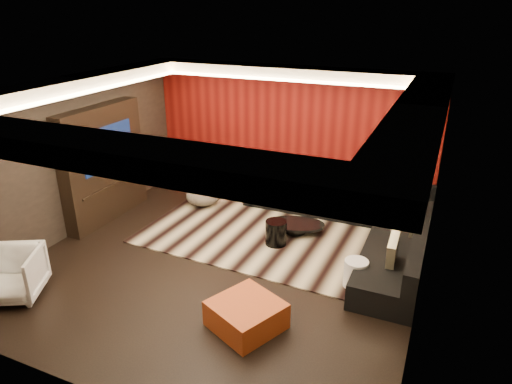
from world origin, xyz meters
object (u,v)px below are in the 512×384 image
at_px(orange_ottoman, 246,315).
at_px(armchair, 12,274).
at_px(coffee_table, 295,227).
at_px(sectional_sofa, 356,219).
at_px(drum_stool, 276,233).
at_px(white_side_table, 356,274).

height_order(orange_ottoman, armchair, armchair).
relative_size(orange_ottoman, armchair, 1.03).
xyz_separation_m(coffee_table, sectional_sofa, (1.00, 0.45, 0.15)).
distance_m(orange_ottoman, sectional_sofa, 3.29).
height_order(drum_stool, white_side_table, drum_stool).
distance_m(coffee_table, white_side_table, 1.89).
relative_size(white_side_table, orange_ottoman, 0.54).
bearing_deg(orange_ottoman, sectional_sofa, 77.22).
bearing_deg(drum_stool, armchair, -134.91).
xyz_separation_m(coffee_table, armchair, (-3.06, -3.48, 0.25)).
relative_size(drum_stool, white_side_table, 0.99).
bearing_deg(drum_stool, orange_ottoman, -78.71).
xyz_separation_m(armchair, sectional_sofa, (4.06, 3.92, -0.10)).
height_order(drum_stool, sectional_sofa, sectional_sofa).
bearing_deg(coffee_table, drum_stool, -105.95).
bearing_deg(coffee_table, armchair, -131.36).
bearing_deg(armchair, coffee_table, 21.17).
xyz_separation_m(coffee_table, drum_stool, (-0.16, -0.57, 0.13)).
bearing_deg(orange_ottoman, white_side_table, 53.05).
bearing_deg(armchair, orange_ottoman, -15.28).
relative_size(coffee_table, white_side_table, 2.41).
distance_m(coffee_table, sectional_sofa, 1.11).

